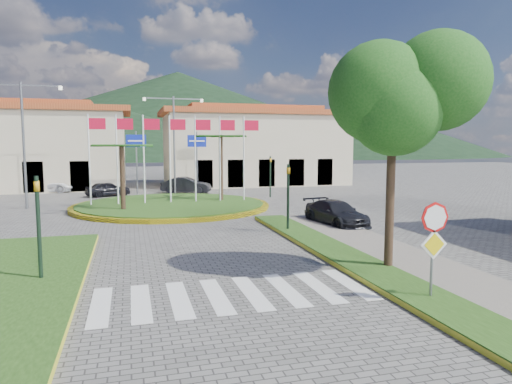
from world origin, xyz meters
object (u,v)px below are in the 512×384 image
object	(u,v)px
stop_sign	(434,235)
roundabout_island	(172,205)
white_van	(49,185)
car_side_right	(336,213)
car_dark_b	(186,185)
deciduous_tree	(393,111)
car_dark_a	(108,189)

from	to	relation	value
stop_sign	roundabout_island	bearing A→B (deg)	103.73
stop_sign	white_van	world-z (taller)	stop_sign
white_van	car_side_right	xyz separation A→B (m)	(16.83, -21.40, -0.01)
car_side_right	car_dark_b	bearing A→B (deg)	99.39
stop_sign	car_side_right	size ratio (longest dim) A/B	0.62
roundabout_island	stop_sign	distance (m)	20.69
deciduous_tree	white_van	xyz separation A→B (m)	(-14.83, 29.52, -4.54)
car_dark_a	stop_sign	bearing A→B (deg)	179.52
deciduous_tree	white_van	bearing A→B (deg)	116.67
white_van	car_dark_b	world-z (taller)	car_dark_b
car_dark_a	car_dark_b	bearing A→B (deg)	-103.44
roundabout_island	car_dark_a	size ratio (longest dim) A/B	3.70
stop_sign	car_side_right	bearing A→B (deg)	76.88
roundabout_island	stop_sign	xyz separation A→B (m)	(4.90, -20.04, 1.61)
deciduous_tree	car_dark_b	world-z (taller)	deciduous_tree
roundabout_island	car_side_right	distance (m)	11.63
deciduous_tree	car_dark_b	xyz separation A→B (m)	(-3.50, 25.57, -4.50)
stop_sign	car_dark_a	world-z (taller)	stop_sign
deciduous_tree	white_van	world-z (taller)	deciduous_tree
deciduous_tree	white_van	size ratio (longest dim) A/B	1.48
stop_sign	car_dark_a	bearing A→B (deg)	108.13
white_van	car_dark_a	world-z (taller)	white_van
deciduous_tree	stop_sign	bearing A→B (deg)	-101.18
stop_sign	white_van	distance (m)	35.55
roundabout_island	car_dark_b	bearing A→B (deg)	76.89
deciduous_tree	car_side_right	xyz separation A→B (m)	(2.00, 8.12, -4.55)
white_van	deciduous_tree	bearing A→B (deg)	-140.94
white_van	car_dark_a	xyz separation A→B (m)	(5.05, -4.52, -0.05)
white_van	car_dark_b	size ratio (longest dim) A/B	1.12
deciduous_tree	car_dark_b	bearing A→B (deg)	97.79
roundabout_island	car_side_right	size ratio (longest dim) A/B	2.95
deciduous_tree	car_dark_b	distance (m)	26.20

